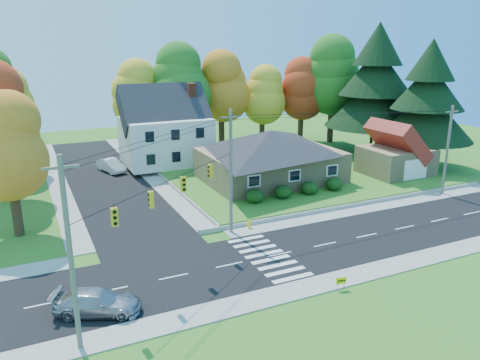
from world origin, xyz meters
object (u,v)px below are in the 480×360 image
at_px(fire_hydrant, 249,225).
at_px(ranch_house, 270,155).
at_px(white_car, 111,165).
at_px(silver_sedan, 97,302).

bearing_deg(fire_hydrant, ranch_house, 53.79).
distance_m(white_car, fire_hydrant, 24.07).
relative_size(ranch_house, silver_sedan, 3.00).
bearing_deg(silver_sedan, white_car, 12.38).
bearing_deg(white_car, ranch_house, -57.49).
bearing_deg(silver_sedan, fire_hydrant, -35.91).
relative_size(silver_sedan, white_car, 1.04).
xyz_separation_m(silver_sedan, white_car, (6.45, 30.72, 0.07)).
height_order(ranch_house, white_car, ranch_house).
bearing_deg(ranch_house, white_car, 139.92).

